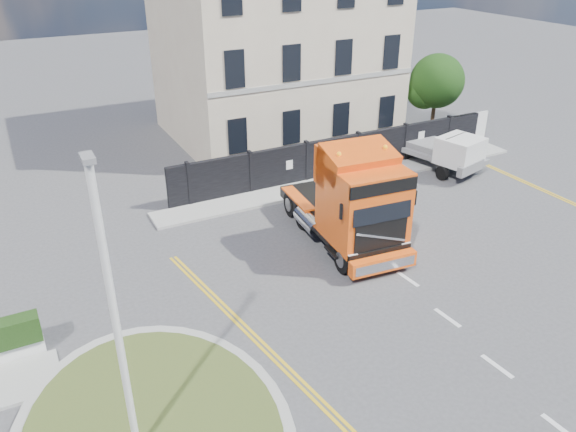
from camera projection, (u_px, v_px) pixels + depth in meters
ground at (331, 295)px, 19.19m from camera, size 120.00×120.00×0.00m
traffic_island at (153, 430)px, 13.91m from camera, size 6.80×6.80×0.17m
hoarding_fence at (350, 154)px, 28.55m from camera, size 18.80×0.25×2.00m
georgian_building at (274, 36)px, 32.09m from camera, size 12.30×10.30×12.80m
tree at (434, 83)px, 33.28m from camera, size 3.20×3.20×4.80m
pavement_far at (350, 179)px, 28.03m from camera, size 20.00×1.60×0.12m
truck at (354, 205)px, 21.27m from camera, size 3.19×7.13×4.15m
flatbed_pickup at (451, 152)px, 28.48m from camera, size 3.09×5.26×2.04m
lamppost_island at (116, 321)px, 11.55m from camera, size 0.23×0.47×7.59m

